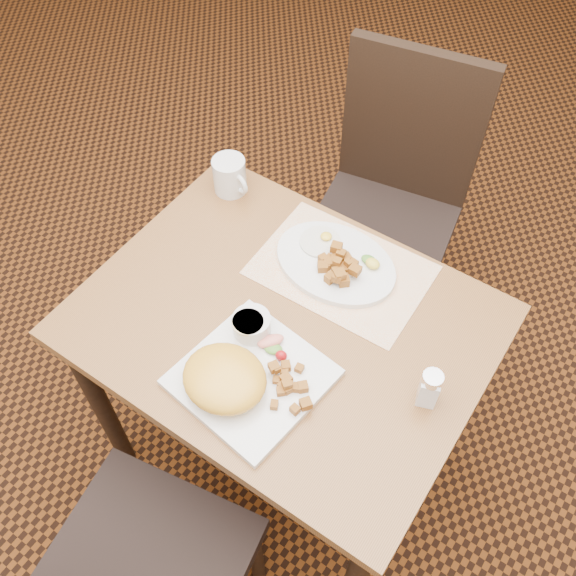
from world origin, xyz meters
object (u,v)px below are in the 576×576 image
(chair_far, at_px, (392,193))
(coffee_mug, at_px, (230,176))
(plate_square, at_px, (252,377))
(plate_oval, at_px, (335,263))
(table, at_px, (284,345))
(salt_shaker, at_px, (429,388))

(chair_far, height_order, coffee_mug, chair_far)
(chair_far, distance_m, plate_square, 0.89)
(chair_far, bearing_deg, plate_oval, 89.42)
(chair_far, relative_size, coffee_mug, 8.39)
(plate_oval, bearing_deg, coffee_mug, 169.65)
(plate_square, bearing_deg, coffee_mug, 131.66)
(plate_oval, distance_m, coffee_mug, 0.37)
(plate_oval, relative_size, coffee_mug, 2.63)
(table, xyz_separation_m, salt_shaker, (0.36, -0.00, 0.16))
(table, relative_size, chair_far, 0.93)
(table, height_order, coffee_mug, coffee_mug)
(table, distance_m, coffee_mug, 0.47)
(plate_oval, bearing_deg, salt_shaker, -30.17)
(chair_far, height_order, plate_square, chair_far)
(table, relative_size, plate_square, 3.21)
(plate_square, xyz_separation_m, salt_shaker, (0.32, 0.16, 0.04))
(table, distance_m, salt_shaker, 0.39)
(chair_far, bearing_deg, plate_square, 86.47)
(chair_far, xyz_separation_m, coffee_mug, (-0.28, -0.43, 0.26))
(table, bearing_deg, salt_shaker, -0.25)
(chair_far, bearing_deg, coffee_mug, 46.58)
(table, bearing_deg, plate_oval, 85.61)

